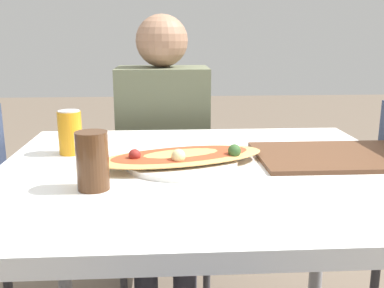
% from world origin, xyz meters
% --- Properties ---
extents(dining_table, '(1.05, 0.93, 0.77)m').
position_xyz_m(dining_table, '(0.00, 0.00, 0.69)').
color(dining_table, white).
rests_on(dining_table, ground_plane).
extents(chair_far_seated, '(0.40, 0.40, 0.90)m').
position_xyz_m(chair_far_seated, '(-0.10, 0.80, 0.51)').
color(chair_far_seated, '#2D3851').
rests_on(chair_far_seated, ground_plane).
extents(person_seated, '(0.36, 0.27, 1.18)m').
position_xyz_m(person_seated, '(-0.10, 0.68, 0.69)').
color(person_seated, '#2D2D38').
rests_on(person_seated, ground_plane).
extents(pizza_main, '(0.48, 0.30, 0.06)m').
position_xyz_m(pizza_main, '(-0.05, 0.02, 0.79)').
color(pizza_main, white).
rests_on(pizza_main, dining_table).
extents(soda_can, '(0.07, 0.07, 0.12)m').
position_xyz_m(soda_can, '(-0.36, 0.15, 0.83)').
color(soda_can, orange).
rests_on(soda_can, dining_table).
extents(drink_glass, '(0.07, 0.07, 0.13)m').
position_xyz_m(drink_glass, '(-0.25, -0.15, 0.83)').
color(drink_glass, '#4C2D19').
rests_on(drink_glass, dining_table).
extents(serving_tray, '(0.43, 0.30, 0.01)m').
position_xyz_m(serving_tray, '(0.37, 0.06, 0.78)').
color(serving_tray, brown).
rests_on(serving_tray, dining_table).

